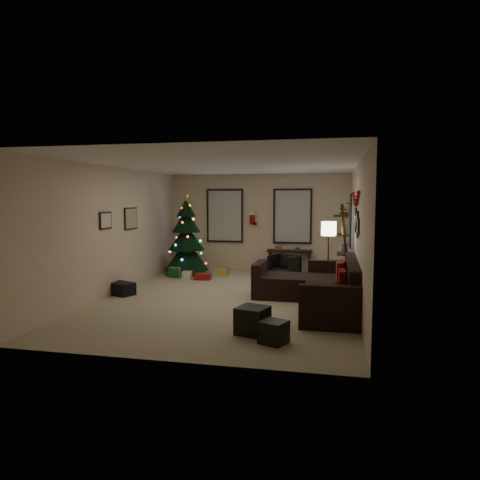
# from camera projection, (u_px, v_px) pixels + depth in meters

# --- Properties ---
(floor) EXTENTS (7.00, 7.00, 0.00)m
(floor) POSITION_uv_depth(u_px,v_px,m) (229.00, 299.00, 8.92)
(floor) COLOR tan
(floor) RESTS_ON ground
(ceiling) EXTENTS (7.00, 7.00, 0.00)m
(ceiling) POSITION_uv_depth(u_px,v_px,m) (229.00, 165.00, 8.66)
(ceiling) COLOR white
(ceiling) RESTS_ON floor
(wall_back) EXTENTS (5.00, 0.00, 5.00)m
(wall_back) POSITION_uv_depth(u_px,v_px,m) (258.00, 223.00, 12.19)
(wall_back) COLOR beige
(wall_back) RESTS_ON floor
(wall_front) EXTENTS (5.00, 0.00, 5.00)m
(wall_front) POSITION_uv_depth(u_px,v_px,m) (162.00, 255.00, 5.38)
(wall_front) COLOR beige
(wall_front) RESTS_ON floor
(wall_left) EXTENTS (0.00, 7.00, 7.00)m
(wall_left) POSITION_uv_depth(u_px,v_px,m) (115.00, 231.00, 9.31)
(wall_left) COLOR beige
(wall_left) RESTS_ON floor
(wall_right) EXTENTS (0.00, 7.00, 7.00)m
(wall_right) POSITION_uv_depth(u_px,v_px,m) (358.00, 235.00, 8.26)
(wall_right) COLOR beige
(wall_right) RESTS_ON floor
(window_back_left) EXTENTS (1.05, 0.06, 1.50)m
(window_back_left) POSITION_uv_depth(u_px,v_px,m) (225.00, 216.00, 12.34)
(window_back_left) COLOR #728CB2
(window_back_left) RESTS_ON wall_back
(window_back_right) EXTENTS (1.05, 0.06, 1.50)m
(window_back_right) POSITION_uv_depth(u_px,v_px,m) (293.00, 216.00, 11.95)
(window_back_right) COLOR #728CB2
(window_back_right) RESTS_ON wall_back
(window_right_wall) EXTENTS (0.06, 0.90, 1.30)m
(window_right_wall) POSITION_uv_depth(u_px,v_px,m) (351.00, 220.00, 10.74)
(window_right_wall) COLOR #728CB2
(window_right_wall) RESTS_ON wall_right
(christmas_tree) EXTENTS (1.19, 1.19, 2.21)m
(christmas_tree) POSITION_uv_depth(u_px,v_px,m) (186.00, 240.00, 11.79)
(christmas_tree) COLOR black
(christmas_tree) RESTS_ON floor
(presents) EXTENTS (1.50, 1.01, 0.28)m
(presents) POSITION_uv_depth(u_px,v_px,m) (192.00, 273.00, 11.41)
(presents) COLOR maroon
(presents) RESTS_ON floor
(sofa) EXTENTS (2.05, 2.97, 0.91)m
(sofa) POSITION_uv_depth(u_px,v_px,m) (319.00, 290.00, 8.35)
(sofa) COLOR black
(sofa) RESTS_ON floor
(pillow_red_a) EXTENTS (0.12, 0.42, 0.41)m
(pillow_red_a) POSITION_uv_depth(u_px,v_px,m) (342.00, 282.00, 7.32)
(pillow_red_a) COLOR maroon
(pillow_red_a) RESTS_ON sofa
(pillow_red_b) EXTENTS (0.16, 0.46, 0.45)m
(pillow_red_b) POSITION_uv_depth(u_px,v_px,m) (341.00, 273.00, 8.18)
(pillow_red_b) COLOR maroon
(pillow_red_b) RESTS_ON sofa
(pillow_cream) EXTENTS (0.19, 0.39, 0.38)m
(pillow_cream) POSITION_uv_depth(u_px,v_px,m) (341.00, 271.00, 8.51)
(pillow_cream) COLOR beige
(pillow_cream) RESTS_ON sofa
(ottoman_near) EXTENTS (0.53, 0.53, 0.41)m
(ottoman_near) POSITION_uv_depth(u_px,v_px,m) (253.00, 320.00, 6.60)
(ottoman_near) COLOR black
(ottoman_near) RESTS_ON floor
(ottoman_far) EXTENTS (0.44, 0.44, 0.32)m
(ottoman_far) POSITION_uv_depth(u_px,v_px,m) (274.00, 332.00, 6.17)
(ottoman_far) COLOR black
(ottoman_far) RESTS_ON floor
(desk) EXTENTS (1.20, 0.43, 0.65)m
(desk) POSITION_uv_depth(u_px,v_px,m) (290.00, 253.00, 11.81)
(desk) COLOR black
(desk) RESTS_ON floor
(desk_chair) EXTENTS (0.77, 0.76, 0.61)m
(desk_chair) POSITION_uv_depth(u_px,v_px,m) (284.00, 266.00, 11.21)
(desk_chair) COLOR black
(desk_chair) RESTS_ON floor
(bookshelf) EXTENTS (0.30, 0.56, 1.92)m
(bookshelf) POSITION_uv_depth(u_px,v_px,m) (344.00, 248.00, 9.84)
(bookshelf) COLOR black
(bookshelf) RESTS_ON floor
(potted_plant) EXTENTS (0.57, 0.53, 0.50)m
(potted_plant) POSITION_uv_depth(u_px,v_px,m) (345.00, 208.00, 9.97)
(potted_plant) COLOR #4C4C4C
(potted_plant) RESTS_ON bookshelf
(floor_lamp) EXTENTS (0.32, 0.32, 1.53)m
(floor_lamp) POSITION_uv_depth(u_px,v_px,m) (329.00, 233.00, 9.57)
(floor_lamp) COLOR black
(floor_lamp) RESTS_ON floor
(art_map) EXTENTS (0.04, 0.60, 0.50)m
(art_map) POSITION_uv_depth(u_px,v_px,m) (131.00, 218.00, 9.99)
(art_map) COLOR black
(art_map) RESTS_ON wall_left
(art_abstract) EXTENTS (0.04, 0.45, 0.35)m
(art_abstract) POSITION_uv_depth(u_px,v_px,m) (105.00, 220.00, 8.89)
(art_abstract) COLOR black
(art_abstract) RESTS_ON wall_left
(gallery) EXTENTS (0.03, 1.25, 0.54)m
(gallery) POSITION_uv_depth(u_px,v_px,m) (357.00, 223.00, 8.18)
(gallery) COLOR black
(gallery) RESTS_ON wall_right
(garland) EXTENTS (0.08, 1.90, 0.30)m
(garland) POSITION_uv_depth(u_px,v_px,m) (356.00, 198.00, 8.19)
(garland) COLOR #A5140C
(garland) RESTS_ON wall_right
(stocking_left) EXTENTS (0.20, 0.05, 0.36)m
(stocking_left) POSITION_uv_depth(u_px,v_px,m) (253.00, 218.00, 12.09)
(stocking_left) COLOR #990F0C
(stocking_left) RESTS_ON wall_back
(stocking_right) EXTENTS (0.20, 0.05, 0.36)m
(stocking_right) POSITION_uv_depth(u_px,v_px,m) (265.00, 221.00, 12.21)
(stocking_right) COLOR #990F0C
(stocking_right) RESTS_ON wall_back
(storage_bin) EXTENTS (0.63, 0.54, 0.27)m
(storage_bin) POSITION_uv_depth(u_px,v_px,m) (122.00, 289.00, 9.28)
(storage_bin) COLOR black
(storage_bin) RESTS_ON floor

